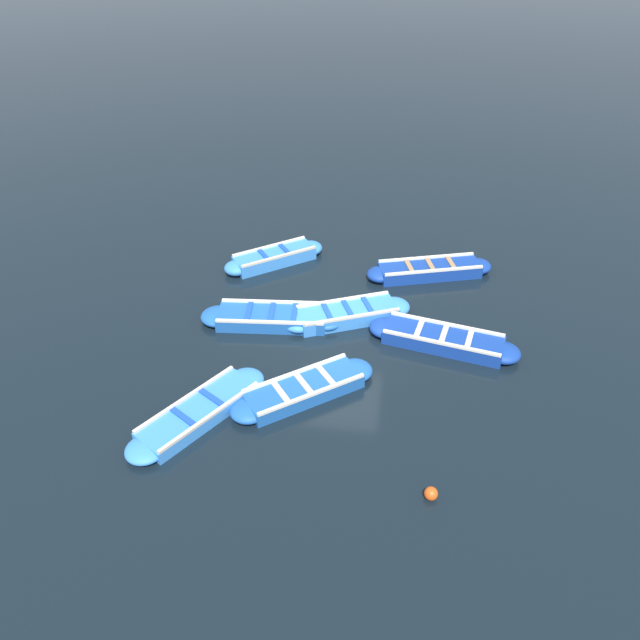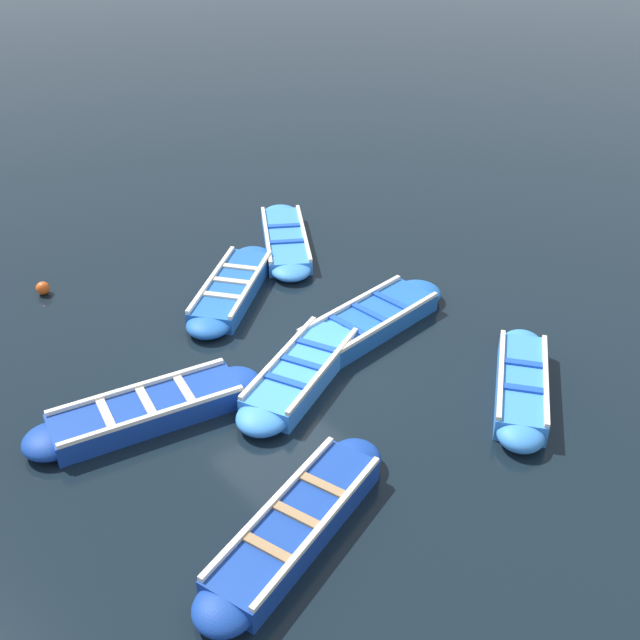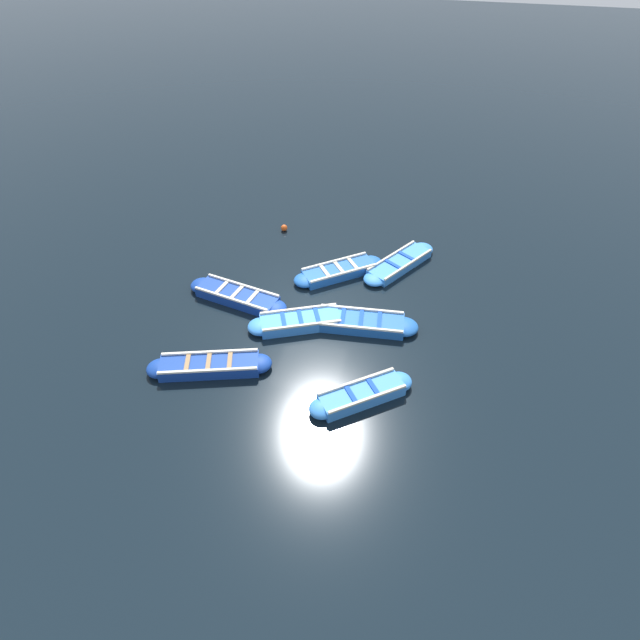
{
  "view_description": "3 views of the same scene",
  "coord_description": "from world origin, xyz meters",
  "px_view_note": "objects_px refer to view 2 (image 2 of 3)",
  "views": [
    {
      "loc": [
        -1.49,
        13.34,
        10.06
      ],
      "look_at": [
        0.51,
        -0.05,
        0.22
      ],
      "focal_mm": 35.0,
      "sensor_mm": 36.0,
      "label": 1
    },
    {
      "loc": [
        -6.57,
        -8.65,
        7.96
      ],
      "look_at": [
        0.85,
        0.29,
        0.45
      ],
      "focal_mm": 42.0,
      "sensor_mm": 36.0,
      "label": 2
    },
    {
      "loc": [
        3.43,
        -12.55,
        11.62
      ],
      "look_at": [
        0.5,
        -0.43,
        0.37
      ],
      "focal_mm": 28.0,
      "sensor_mm": 36.0,
      "label": 3
    }
  ],
  "objects_px": {
    "boat_outer_left": "(232,289)",
    "boat_centre": "(285,240)",
    "boat_far_corner": "(302,372)",
    "boat_stern_in": "(296,525)",
    "boat_bow_out": "(147,411)",
    "buoy_orange_near": "(43,288)",
    "boat_end_of_row": "(369,321)",
    "boat_tucked": "(521,385)"
  },
  "relations": [
    {
      "from": "boat_far_corner",
      "to": "buoy_orange_near",
      "type": "xyz_separation_m",
      "value": [
        -2.29,
        5.71,
        -0.05
      ]
    },
    {
      "from": "boat_far_corner",
      "to": "buoy_orange_near",
      "type": "height_order",
      "value": "boat_far_corner"
    },
    {
      "from": "boat_centre",
      "to": "boat_bow_out",
      "type": "bearing_deg",
      "value": -147.57
    },
    {
      "from": "boat_stern_in",
      "to": "boat_far_corner",
      "type": "xyz_separation_m",
      "value": [
        2.2,
        2.65,
        -0.01
      ]
    },
    {
      "from": "boat_end_of_row",
      "to": "boat_far_corner",
      "type": "xyz_separation_m",
      "value": [
        -2.01,
        -0.45,
        0.01
      ]
    },
    {
      "from": "boat_end_of_row",
      "to": "boat_centre",
      "type": "bearing_deg",
      "value": 77.09
    },
    {
      "from": "boat_end_of_row",
      "to": "boat_outer_left",
      "type": "bearing_deg",
      "value": 116.38
    },
    {
      "from": "boat_stern_in",
      "to": "boat_tucked",
      "type": "bearing_deg",
      "value": -0.32
    },
    {
      "from": "boat_outer_left",
      "to": "boat_far_corner",
      "type": "distance_m",
      "value": 3.22
    },
    {
      "from": "boat_tucked",
      "to": "buoy_orange_near",
      "type": "xyz_separation_m",
      "value": [
        -4.89,
        8.39,
        -0.06
      ]
    },
    {
      "from": "boat_centre",
      "to": "buoy_orange_near",
      "type": "distance_m",
      "value": 5.38
    },
    {
      "from": "boat_tucked",
      "to": "buoy_orange_near",
      "type": "relative_size",
      "value": 11.15
    },
    {
      "from": "boat_outer_left",
      "to": "boat_tucked",
      "type": "height_order",
      "value": "boat_tucked"
    },
    {
      "from": "boat_centre",
      "to": "boat_far_corner",
      "type": "bearing_deg",
      "value": -124.23
    },
    {
      "from": "boat_end_of_row",
      "to": "buoy_orange_near",
      "type": "height_order",
      "value": "boat_end_of_row"
    },
    {
      "from": "boat_far_corner",
      "to": "boat_stern_in",
      "type": "bearing_deg",
      "value": -129.71
    },
    {
      "from": "boat_outer_left",
      "to": "boat_far_corner",
      "type": "bearing_deg",
      "value": -102.03
    },
    {
      "from": "boat_bow_out",
      "to": "boat_centre",
      "type": "bearing_deg",
      "value": 32.43
    },
    {
      "from": "boat_far_corner",
      "to": "boat_bow_out",
      "type": "bearing_deg",
      "value": 163.38
    },
    {
      "from": "boat_end_of_row",
      "to": "buoy_orange_near",
      "type": "bearing_deg",
      "value": 129.3
    },
    {
      "from": "boat_tucked",
      "to": "boat_far_corner",
      "type": "relative_size",
      "value": 0.85
    },
    {
      "from": "boat_outer_left",
      "to": "boat_far_corner",
      "type": "height_order",
      "value": "boat_far_corner"
    },
    {
      "from": "boat_far_corner",
      "to": "buoy_orange_near",
      "type": "bearing_deg",
      "value": 111.9
    },
    {
      "from": "boat_tucked",
      "to": "boat_bow_out",
      "type": "relative_size",
      "value": 0.77
    },
    {
      "from": "boat_outer_left",
      "to": "boat_tucked",
      "type": "xyz_separation_m",
      "value": [
        1.93,
        -5.83,
        0.02
      ]
    },
    {
      "from": "boat_centre",
      "to": "boat_bow_out",
      "type": "distance_m",
      "value": 6.46
    },
    {
      "from": "boat_outer_left",
      "to": "boat_end_of_row",
      "type": "xyz_separation_m",
      "value": [
        1.34,
        -2.7,
        0.0
      ]
    },
    {
      "from": "boat_far_corner",
      "to": "boat_centre",
      "type": "height_order",
      "value": "boat_far_corner"
    },
    {
      "from": "boat_outer_left",
      "to": "buoy_orange_near",
      "type": "bearing_deg",
      "value": 139.22
    },
    {
      "from": "boat_end_of_row",
      "to": "boat_centre",
      "type": "xyz_separation_m",
      "value": [
        0.87,
        3.78,
        -0.02
      ]
    },
    {
      "from": "boat_bow_out",
      "to": "boat_outer_left",
      "type": "bearing_deg",
      "value": 36.29
    },
    {
      "from": "boat_stern_in",
      "to": "buoy_orange_near",
      "type": "xyz_separation_m",
      "value": [
        -0.09,
        8.36,
        -0.05
      ]
    },
    {
      "from": "boat_stern_in",
      "to": "boat_outer_left",
      "type": "relative_size",
      "value": 1.14
    },
    {
      "from": "boat_tucked",
      "to": "boat_far_corner",
      "type": "xyz_separation_m",
      "value": [
        -2.6,
        2.68,
        -0.01
      ]
    },
    {
      "from": "boat_stern_in",
      "to": "buoy_orange_near",
      "type": "relative_size",
      "value": 14.22
    },
    {
      "from": "boat_stern_in",
      "to": "buoy_orange_near",
      "type": "bearing_deg",
      "value": 90.62
    },
    {
      "from": "boat_bow_out",
      "to": "boat_end_of_row",
      "type": "bearing_deg",
      "value": -3.99
    },
    {
      "from": "boat_outer_left",
      "to": "boat_centre",
      "type": "height_order",
      "value": "boat_outer_left"
    },
    {
      "from": "boat_centre",
      "to": "boat_outer_left",
      "type": "bearing_deg",
      "value": -153.89
    },
    {
      "from": "boat_centre",
      "to": "boat_bow_out",
      "type": "xyz_separation_m",
      "value": [
        -5.45,
        -3.46,
        0.03
      ]
    },
    {
      "from": "boat_far_corner",
      "to": "boat_centre",
      "type": "relative_size",
      "value": 1.0
    },
    {
      "from": "boat_centre",
      "to": "boat_tucked",
      "type": "bearing_deg",
      "value": -92.34
    }
  ]
}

